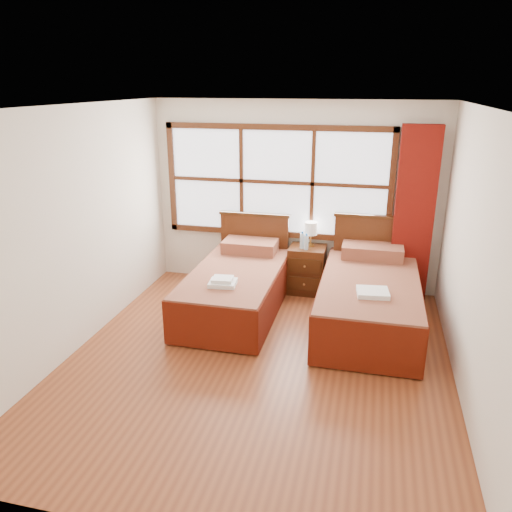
# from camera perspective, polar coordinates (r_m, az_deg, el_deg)

# --- Properties ---
(floor) EXTENTS (4.50, 4.50, 0.00)m
(floor) POSITION_cam_1_polar(r_m,az_deg,el_deg) (5.42, 0.13, -11.92)
(floor) COLOR brown
(floor) RESTS_ON ground
(ceiling) EXTENTS (4.50, 4.50, 0.00)m
(ceiling) POSITION_cam_1_polar(r_m,az_deg,el_deg) (4.64, 0.15, 16.71)
(ceiling) COLOR white
(ceiling) RESTS_ON wall_back
(wall_back) EXTENTS (4.00, 0.00, 4.00)m
(wall_back) POSITION_cam_1_polar(r_m,az_deg,el_deg) (7.01, 4.43, 6.79)
(wall_back) COLOR silver
(wall_back) RESTS_ON floor
(wall_left) EXTENTS (0.00, 4.50, 4.50)m
(wall_left) POSITION_cam_1_polar(r_m,az_deg,el_deg) (5.66, -19.98, 2.65)
(wall_left) COLOR silver
(wall_left) RESTS_ON floor
(wall_right) EXTENTS (0.00, 4.50, 4.50)m
(wall_right) POSITION_cam_1_polar(r_m,az_deg,el_deg) (4.85, 23.81, -0.56)
(wall_right) COLOR silver
(wall_right) RESTS_ON floor
(window) EXTENTS (3.16, 0.06, 1.56)m
(window) POSITION_cam_1_polar(r_m,az_deg,el_deg) (6.98, 2.38, 8.44)
(window) COLOR white
(window) RESTS_ON wall_back
(curtain) EXTENTS (0.50, 0.16, 2.30)m
(curtain) POSITION_cam_1_polar(r_m,az_deg,el_deg) (6.84, 17.59, 4.51)
(curtain) COLOR maroon
(curtain) RESTS_ON wall_back
(bed_left) EXTENTS (1.09, 2.11, 1.06)m
(bed_left) POSITION_cam_1_polar(r_m,az_deg,el_deg) (6.43, -2.17, -3.47)
(bed_left) COLOR #3C1F0C
(bed_left) RESTS_ON floor
(bed_right) EXTENTS (1.16, 2.24, 1.13)m
(bed_right) POSITION_cam_1_polar(r_m,az_deg,el_deg) (6.22, 12.80, -4.60)
(bed_right) COLOR #3C1F0C
(bed_right) RESTS_ON floor
(nightstand) EXTENTS (0.49, 0.49, 0.66)m
(nightstand) POSITION_cam_1_polar(r_m,az_deg,el_deg) (7.01, 5.83, -1.54)
(nightstand) COLOR #48230F
(nightstand) RESTS_ON floor
(towels_left) EXTENTS (0.34, 0.30, 0.09)m
(towels_left) POSITION_cam_1_polar(r_m,az_deg,el_deg) (5.83, -3.82, -2.96)
(towels_left) COLOR white
(towels_left) RESTS_ON bed_left
(towels_right) EXTENTS (0.37, 0.34, 0.05)m
(towels_right) POSITION_cam_1_polar(r_m,az_deg,el_deg) (5.62, 13.20, -4.09)
(towels_right) COLOR white
(towels_right) RESTS_ON bed_right
(lamp) EXTENTS (0.18, 0.18, 0.34)m
(lamp) POSITION_cam_1_polar(r_m,az_deg,el_deg) (6.89, 6.29, 3.07)
(lamp) COLOR gold
(lamp) RESTS_ON nightstand
(bottle_near) EXTENTS (0.06, 0.06, 0.24)m
(bottle_near) POSITION_cam_1_polar(r_m,az_deg,el_deg) (6.82, 5.30, 1.77)
(bottle_near) COLOR silver
(bottle_near) RESTS_ON nightstand
(bottle_far) EXTENTS (0.06, 0.06, 0.22)m
(bottle_far) POSITION_cam_1_polar(r_m,az_deg,el_deg) (6.77, 5.76, 1.56)
(bottle_far) COLOR silver
(bottle_far) RESTS_ON nightstand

